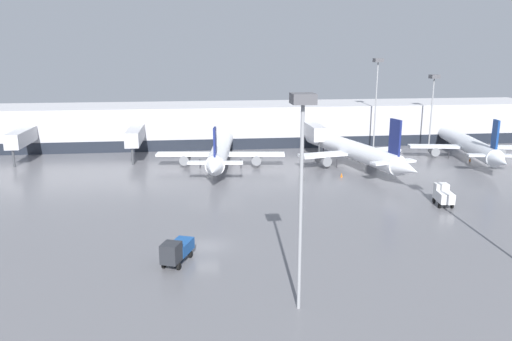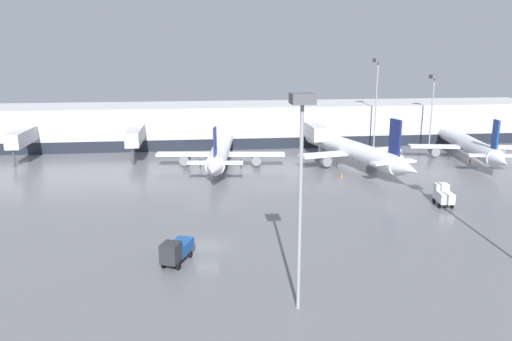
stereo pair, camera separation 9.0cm
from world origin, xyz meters
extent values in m
plane|color=slate|center=(0.00, 0.00, 0.00)|extent=(320.00, 320.00, 0.00)
cube|color=#B2B2B7|center=(0.00, 62.00, 4.50)|extent=(160.00, 16.00, 9.00)
cube|color=#1E232D|center=(0.00, 53.95, 1.20)|extent=(156.80, 0.10, 2.40)
cube|color=#BCBCC1|center=(23.63, 48.64, 4.60)|extent=(2.60, 10.71, 2.80)
cylinder|color=#3F4247|center=(23.63, 43.89, 1.60)|extent=(0.44, 0.44, 3.20)
cube|color=#BCBCC1|center=(-34.15, 48.07, 4.60)|extent=(2.60, 11.85, 2.80)
cylinder|color=#3F4247|center=(-34.15, 42.75, 1.60)|extent=(0.44, 0.44, 3.20)
cube|color=#BCBCC1|center=(-12.66, 47.66, 4.60)|extent=(2.60, 12.69, 2.80)
cylinder|color=#3F4247|center=(-12.66, 41.91, 1.60)|extent=(0.44, 0.44, 3.20)
cylinder|color=silver|center=(27.47, 37.05, 3.10)|extent=(10.14, 30.25, 3.30)
cone|color=silver|center=(23.59, 53.57, 3.10)|extent=(3.88, 4.25, 3.13)
cone|color=silver|center=(31.50, 19.90, 3.10)|extent=(4.02, 5.49, 2.97)
cube|color=silver|center=(27.64, 36.32, 2.44)|extent=(20.38, 7.57, 0.44)
cube|color=silver|center=(30.66, 23.48, 3.43)|extent=(7.87, 3.41, 0.35)
cube|color=navy|center=(30.66, 23.48, 7.21)|extent=(0.97, 2.73, 6.25)
cylinder|color=slate|center=(22.13, 35.02, 1.44)|extent=(2.53, 3.65, 1.81)
cylinder|color=slate|center=(33.15, 37.61, 1.44)|extent=(2.53, 3.65, 1.81)
cylinder|color=#2D2D33|center=(25.22, 46.64, 0.81)|extent=(0.20, 0.20, 1.62)
cylinder|color=#2D2D33|center=(24.67, 34.84, 0.81)|extent=(0.20, 0.20, 1.62)
cylinder|color=#2D2D33|center=(30.96, 36.32, 0.81)|extent=(0.20, 0.20, 1.62)
cylinder|color=silver|center=(52.74, 40.63, 2.89)|extent=(8.51, 29.52, 3.11)
cone|color=silver|center=(55.78, 56.79, 2.89)|extent=(3.54, 3.91, 2.96)
cone|color=silver|center=(49.58, 23.87, 2.89)|extent=(3.62, 5.11, 2.80)
cube|color=silver|center=(52.60, 39.91, 2.27)|extent=(22.63, 6.60, 0.44)
cube|color=silver|center=(50.23, 27.32, 3.20)|extent=(8.68, 2.94, 0.35)
cube|color=navy|center=(50.23, 27.32, 6.60)|extent=(0.76, 2.25, 5.55)
cylinder|color=slate|center=(46.40, 41.08, 1.33)|extent=(2.18, 2.98, 1.71)
cylinder|color=slate|center=(58.81, 38.74, 1.33)|extent=(2.18, 2.98, 1.71)
cylinder|color=#2D2D33|center=(54.51, 50.04, 0.75)|extent=(0.20, 0.20, 1.49)
cylinder|color=#2D2D33|center=(48.92, 39.85, 0.75)|extent=(0.20, 0.20, 1.49)
cylinder|color=#2D2D33|center=(56.02, 38.52, 0.75)|extent=(0.20, 0.20, 1.49)
cylinder|color=silver|center=(3.70, 38.70, 3.03)|extent=(6.51, 26.13, 3.20)
cone|color=silver|center=(5.59, 53.31, 3.03)|extent=(3.47, 3.89, 3.04)
cone|color=silver|center=(1.73, 23.46, 3.03)|extent=(3.48, 5.14, 2.88)
cube|color=silver|center=(3.62, 38.06, 2.39)|extent=(23.59, 5.59, 0.44)
cube|color=silver|center=(2.17, 26.87, 3.35)|extent=(9.03, 2.59, 0.35)
cube|color=navy|center=(2.17, 26.87, 6.51)|extent=(0.66, 2.37, 5.05)
cylinder|color=slate|center=(-2.90, 38.90, 1.42)|extent=(2.11, 3.06, 1.76)
cylinder|color=slate|center=(10.13, 37.22, 1.42)|extent=(2.11, 3.06, 1.76)
cylinder|color=#2D2D33|center=(4.78, 47.06, 0.79)|extent=(0.20, 0.20, 1.59)
cylinder|color=#2D2D33|center=(-0.19, 37.90, 0.79)|extent=(0.20, 0.20, 1.59)
cylinder|color=#2D2D33|center=(7.26, 36.93, 0.79)|extent=(0.20, 0.20, 1.59)
cube|color=silver|center=(32.73, 9.98, 1.38)|extent=(2.21, 2.62, 1.37)
cube|color=silver|center=(33.01, 11.87, 1.79)|extent=(1.98, 1.70, 2.17)
cylinder|color=black|center=(32.18, 12.05, 0.35)|extent=(0.35, 0.73, 0.70)
cylinder|color=black|center=(33.85, 11.80, 0.35)|extent=(0.35, 0.73, 0.70)
cylinder|color=black|center=(31.83, 9.69, 0.35)|extent=(0.35, 0.73, 0.70)
cylinder|color=black|center=(33.50, 9.44, 0.35)|extent=(0.35, 0.73, 0.70)
cube|color=#19478C|center=(-2.70, -3.05, 1.30)|extent=(2.76, 3.50, 1.20)
cube|color=#26282D|center=(-3.61, -5.35, 1.67)|extent=(2.24, 2.36, 1.94)
cylinder|color=black|center=(-2.91, -5.71, 0.35)|extent=(0.49, 0.74, 0.70)
cylinder|color=black|center=(-4.37, -5.13, 0.35)|extent=(0.49, 0.74, 0.70)
cylinder|color=black|center=(-1.77, -2.84, 0.35)|extent=(0.49, 0.74, 0.70)
cylinder|color=black|center=(-3.23, -2.26, 0.35)|extent=(0.49, 0.74, 0.70)
cone|color=orange|center=(23.51, 27.92, 0.37)|extent=(0.40, 0.40, 0.74)
cone|color=orange|center=(51.73, 36.80, 0.37)|extent=(0.36, 0.36, 0.74)
cylinder|color=gray|center=(37.51, 51.05, 9.24)|extent=(0.30, 0.30, 18.48)
cube|color=#4C4C51|center=(37.51, 51.05, 18.88)|extent=(1.80, 1.80, 0.80)
cylinder|color=gray|center=(7.21, -14.48, 8.50)|extent=(0.30, 0.30, 17.01)
cube|color=#4C4C51|center=(7.21, -14.48, 17.41)|extent=(1.80, 1.80, 0.80)
cylinder|color=gray|center=(49.19, 49.06, 7.58)|extent=(0.30, 0.30, 15.16)
cube|color=#4C4C51|center=(49.19, 49.06, 15.56)|extent=(1.80, 1.80, 0.80)
camera|label=1|loc=(-0.97, -51.51, 20.97)|focal=35.00mm
camera|label=2|loc=(-0.88, -51.52, 20.97)|focal=35.00mm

